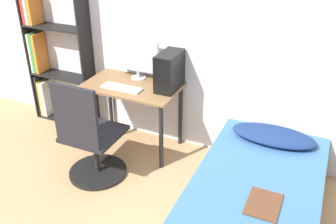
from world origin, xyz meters
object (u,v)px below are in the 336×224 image
object	(u,v)px
office_chair	(90,143)
pc_tower	(169,71)
bed	(253,206)
bookshelf	(48,50)
keyboard	(122,88)
monitor	(138,57)

from	to	relation	value
office_chair	pc_tower	size ratio (longest dim) A/B	2.78
bed	pc_tower	distance (m)	1.51
bookshelf	pc_tower	world-z (taller)	bookshelf
bed	bookshelf	bearing A→B (deg)	162.37
bookshelf	keyboard	xyz separation A→B (m)	(1.17, -0.29, -0.14)
bookshelf	keyboard	size ratio (longest dim) A/B	4.17
monitor	keyboard	bearing A→B (deg)	-94.31
bed	keyboard	world-z (taller)	keyboard
keyboard	bookshelf	bearing A→B (deg)	165.81
monitor	keyboard	size ratio (longest dim) A/B	1.15
bookshelf	bed	xyz separation A→B (m)	(2.69, -0.85, -0.68)
pc_tower	monitor	bearing A→B (deg)	165.56
keyboard	monitor	bearing A→B (deg)	85.69
monitor	keyboard	xyz separation A→B (m)	(-0.02, -0.32, -0.23)
pc_tower	bed	bearing A→B (deg)	-35.29
office_chair	bed	bearing A→B (deg)	-0.28
office_chair	keyboard	world-z (taller)	office_chair
office_chair	pc_tower	bearing A→B (deg)	58.15
keyboard	office_chair	bearing A→B (deg)	-94.04
keyboard	pc_tower	distance (m)	0.51
monitor	pc_tower	xyz separation A→B (m)	(0.41, -0.11, -0.05)
office_chair	bookshelf	bearing A→B (deg)	143.11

